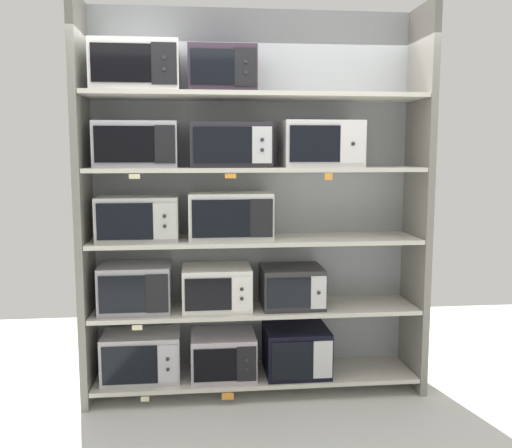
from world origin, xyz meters
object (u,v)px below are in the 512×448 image
Objects in this scene: microwave_4 at (217,287)px; microwave_6 at (138,218)px; microwave_0 at (142,356)px; microwave_12 at (222,70)px; microwave_10 at (320,144)px; microwave_3 at (136,288)px; microwave_1 at (223,355)px; microwave_5 at (292,287)px; microwave_11 at (136,67)px; microwave_2 at (296,350)px; microwave_8 at (137,145)px; microwave_7 at (230,216)px; microwave_9 at (230,145)px.

microwave_4 is 0.87× the size of microwave_6.
microwave_0 is 2.06m from microwave_12.
microwave_10 reaches higher than microwave_0.
microwave_3 is at bearing -179.99° from microwave_12.
microwave_1 is 0.50m from microwave_4.
microwave_6 is 1.01× the size of microwave_10.
microwave_11 is at bearing -180.00° from microwave_5.
microwave_6 is at bearing -179.98° from microwave_1.
microwave_10 is (0.16, 0.00, 1.48)m from microwave_2.
microwave_10 is (1.29, 0.00, 0.99)m from microwave_3.
microwave_4 is 0.87× the size of microwave_8.
microwave_10 is at bearing 0.01° from microwave_6.
microwave_8 reaches higher than microwave_2.
microwave_5 is at bearing 0.01° from microwave_4.
microwave_11 is (-1.09, 0.00, 1.98)m from microwave_2.
microwave_8 is at bearing -179.42° from microwave_11.
microwave_12 is (0.61, 0.00, 1.48)m from microwave_3.
microwave_0 is at bearing -179.91° from microwave_6.
microwave_11 is (-0.52, -0.00, 1.50)m from microwave_4.
microwave_12 reaches higher than microwave_4.
microwave_4 is 1.13m from microwave_8.
microwave_3 is 1.63m from microwave_10.
microwave_8 is 0.76m from microwave_12.
microwave_7 reaches higher than microwave_6.
microwave_8 is 0.96× the size of microwave_11.
microwave_3 is (-0.03, 0.00, 0.49)m from microwave_0.
microwave_11 is (0.01, 0.00, 1.01)m from microwave_6.
microwave_8 is (-0.57, -0.00, 1.49)m from microwave_1.
microwave_5 is (0.49, 0.00, 0.49)m from microwave_1.
microwave_9 is 0.63m from microwave_10.
microwave_8 reaches higher than microwave_7.
microwave_5 is (0.54, 0.00, -0.01)m from microwave_4.
microwave_7 is at bearing -0.01° from microwave_3.
microwave_4 is at bearing 179.89° from microwave_7.
microwave_2 is 2.04m from microwave_12.
microwave_2 is 1.55m from microwave_9.
microwave_0 is 0.99× the size of microwave_8.
microwave_3 reaches higher than microwave_4.
microwave_2 is (0.53, -0.00, 0.01)m from microwave_1.
microwave_11 is at bearing 1.34° from microwave_6.
microwave_8 is at bearing -180.00° from microwave_10.
microwave_11 reaches higher than microwave_0.
microwave_2 is 1.84m from microwave_8.
microwave_6 is 1.01m from microwave_11.
microwave_8 is (-0.63, 0.00, 0.49)m from microwave_7.
microwave_4 is at bearing 0.03° from microwave_0.
microwave_4 is 1.49m from microwave_12.
microwave_12 is (-0.05, 0.00, 0.98)m from microwave_7.
microwave_6 reaches higher than microwave_5.
microwave_1 is 1.65m from microwave_10.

